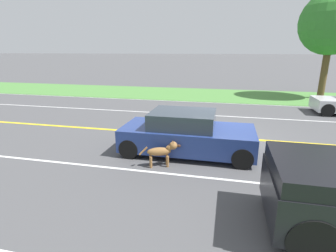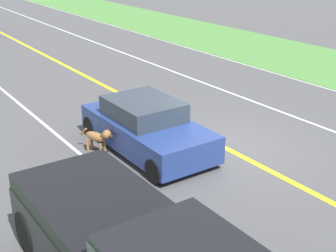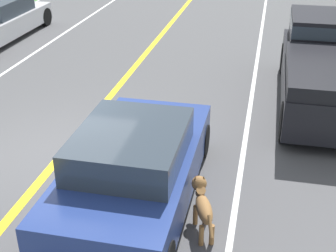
{
  "view_description": "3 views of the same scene",
  "coord_description": "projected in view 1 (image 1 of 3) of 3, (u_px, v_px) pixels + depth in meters",
  "views": [
    {
      "loc": [
        9.92,
        0.12,
        3.31
      ],
      "look_at": [
        2.62,
        -1.55,
        1.12
      ],
      "focal_mm": 28.0,
      "sensor_mm": 36.0,
      "label": 1
    },
    {
      "loc": [
        8.06,
        8.94,
        5.39
      ],
      "look_at": [
        1.7,
        -0.27,
        0.93
      ],
      "focal_mm": 50.0,
      "sensor_mm": 36.0,
      "label": 2
    },
    {
      "loc": [
        3.76,
        -7.3,
        4.69
      ],
      "look_at": [
        2.25,
        -0.43,
        1.11
      ],
      "focal_mm": 50.0,
      "sensor_mm": 36.0,
      "label": 3
    }
  ],
  "objects": [
    {
      "name": "lane_dash_same_dir",
      "position": [
        217.0,
        179.0,
        6.96
      ],
      "size": [
        0.1,
        160.0,
        0.01
      ],
      "primitive_type": "cube",
      "color": "white",
      "rests_on": "ground"
    },
    {
      "name": "lane_edge_line_left",
      "position": [
        225.0,
        103.0,
        16.79
      ],
      "size": [
        0.14,
        160.0,
        0.01
      ],
      "primitive_type": "cube",
      "color": "white",
      "rests_on": "ground"
    },
    {
      "name": "lane_dash_oncoming",
      "position": [
        223.0,
        116.0,
        13.51
      ],
      "size": [
        0.1,
        160.0,
        0.01
      ],
      "primitive_type": "cube",
      "color": "white",
      "rests_on": "ground"
    },
    {
      "name": "centre_divider_line",
      "position": [
        221.0,
        137.0,
        10.24
      ],
      "size": [
        0.18,
        160.0,
        0.01
      ],
      "primitive_type": "cube",
      "color": "yellow",
      "rests_on": "ground"
    },
    {
      "name": "ego_car",
      "position": [
        187.0,
        134.0,
        8.57
      ],
      "size": [
        1.93,
        4.25,
        1.4
      ],
      "color": "navy",
      "rests_on": "ground"
    },
    {
      "name": "ground_plane",
      "position": [
        221.0,
        137.0,
        10.24
      ],
      "size": [
        400.0,
        400.0,
        0.0
      ],
      "primitive_type": "plane",
      "color": "#4C4C4F"
    },
    {
      "name": "grass_verge_left",
      "position": [
        226.0,
        95.0,
        19.59
      ],
      "size": [
        6.0,
        160.0,
        0.03
      ],
      "primitive_type": "cube",
      "color": "#4C843D",
      "rests_on": "ground"
    },
    {
      "name": "roadside_tree_left_near",
      "position": [
        332.0,
        23.0,
        17.03
      ],
      "size": [
        4.11,
        4.11,
        7.03
      ],
      "color": "brown",
      "rests_on": "ground"
    },
    {
      "name": "dog",
      "position": [
        163.0,
        151.0,
        7.6
      ],
      "size": [
        0.51,
        1.18,
        0.77
      ],
      "rotation": [
        0.0,
        0.0,
        0.34
      ],
      "color": "olive",
      "rests_on": "ground"
    }
  ]
}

